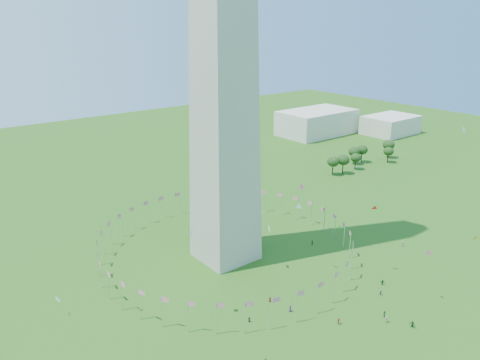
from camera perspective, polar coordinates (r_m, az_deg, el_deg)
name	(u,v)px	position (r m, az deg, el deg)	size (l,w,h in m)	color
ground	(346,332)	(124.38, 12.81, -17.66)	(600.00, 600.00, 0.00)	#204D12
flag_ring	(226,244)	(152.68, -1.77, -7.78)	(80.24, 80.24, 9.00)	silver
gov_building_east_a	(317,122)	(318.58, 9.32, 6.96)	(50.00, 30.00, 16.00)	beige
gov_building_east_b	(390,125)	(331.85, 17.87, 6.42)	(35.00, 25.00, 12.00)	beige
crowd	(377,308)	(133.61, 16.39, -14.71)	(96.52, 76.65, 1.93)	black
kites_aloft	(303,210)	(138.98, 7.74, -3.66)	(106.44, 73.88, 41.80)	white
tree_line_east	(361,158)	(252.94, 14.55, 2.67)	(53.36, 15.14, 10.09)	#244B19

